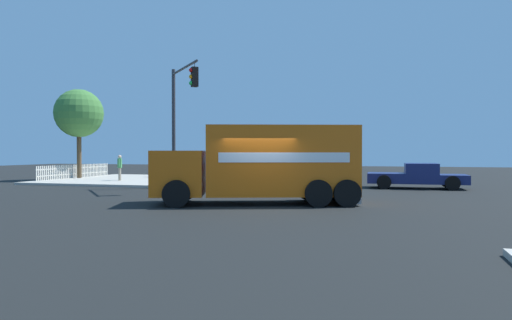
{
  "coord_description": "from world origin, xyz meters",
  "views": [
    {
      "loc": [
        16.35,
        4.38,
        2.0
      ],
      "look_at": [
        -1.11,
        -0.58,
        1.68
      ],
      "focal_mm": 32.26,
      "sensor_mm": 36.0,
      "label": 1
    }
  ],
  "objects": [
    {
      "name": "picket_fence_run",
      "position": [
        -12.03,
        -17.25,
        0.62
      ],
      "size": [
        7.84,
        0.05,
        0.95
      ],
      "color": "silver",
      "rests_on": "sidewalk_corner_near"
    },
    {
      "name": "sidewalk_corner_near",
      "position": [
        -12.03,
        -12.03,
        0.07
      ],
      "size": [
        10.95,
        10.95,
        0.14
      ],
      "primitive_type": "cube",
      "color": "#B2ADA0",
      "rests_on": "ground"
    },
    {
      "name": "delivery_truck",
      "position": [
        -0.82,
        -0.19,
        1.54
      ],
      "size": [
        4.84,
        8.09,
        2.99
      ],
      "color": "orange",
      "rests_on": "ground"
    },
    {
      "name": "shade_tree_near",
      "position": [
        -11.84,
        -16.81,
        4.75
      ],
      "size": [
        3.43,
        3.43,
        6.35
      ],
      "color": "brown",
      "rests_on": "sidewalk_corner_near"
    },
    {
      "name": "pedestrian_crossing",
      "position": [
        -10.06,
        -12.38,
        1.08
      ],
      "size": [
        0.5,
        0.32,
        1.66
      ],
      "color": "gray",
      "rests_on": "sidewalk_corner_near"
    },
    {
      "name": "pedestrian_near_corner",
      "position": [
        -14.74,
        -12.08,
        1.04
      ],
      "size": [
        0.53,
        0.26,
        1.6
      ],
      "color": "#4C4C51",
      "rests_on": "sidewalk_corner_near"
    },
    {
      "name": "traffic_light_primary",
      "position": [
        -6.07,
        -6.2,
        4.36
      ],
      "size": [
        3.24,
        2.88,
        6.45
      ],
      "color": "#38383D",
      "rests_on": "sidewalk_corner_near"
    },
    {
      "name": "pickup_navy",
      "position": [
        -10.32,
        6.03,
        0.73
      ],
      "size": [
        2.29,
        5.22,
        1.38
      ],
      "color": "navy",
      "rests_on": "ground"
    },
    {
      "name": "ground_plane",
      "position": [
        0.0,
        0.0,
        0.0
      ],
      "size": [
        100.0,
        100.0,
        0.0
      ],
      "primitive_type": "plane",
      "color": "black"
    }
  ]
}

